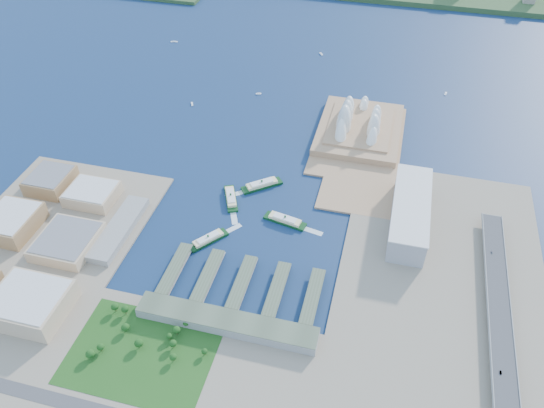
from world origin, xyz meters
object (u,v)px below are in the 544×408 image
(opera_house, at_px, (361,116))
(ferry_c, at_px, (208,238))
(ferry_d, at_px, (285,219))
(car_b, at_px, (501,372))
(ferry_b, at_px, (262,183))
(ferry_a, at_px, (231,197))
(car_c, at_px, (492,252))
(toaster_building, at_px, (410,213))

(opera_house, xyz_separation_m, ferry_c, (-154.24, -294.87, -26.87))
(ferry_d, relative_size, car_b, 13.60)
(ferry_b, bearing_deg, ferry_a, -80.81)
(ferry_a, height_order, ferry_c, ferry_a)
(opera_house, bearing_deg, ferry_d, -106.04)
(ferry_b, distance_m, car_b, 388.72)
(ferry_a, relative_size, car_c, 13.69)
(opera_house, xyz_separation_m, ferry_b, (-117.00, -171.73, -26.34))
(ferry_a, bearing_deg, ferry_c, -115.91)
(opera_house, distance_m, car_b, 451.40)
(ferry_a, height_order, car_c, car_c)
(ferry_b, xyz_separation_m, ferry_c, (-37.23, -123.15, -0.53))
(opera_house, relative_size, ferry_a, 3.23)
(opera_house, height_order, ferry_c, opera_house)
(toaster_building, height_order, ferry_c, toaster_building)
(ferry_b, bearing_deg, ferry_c, -55.62)
(ferry_b, distance_m, car_c, 315.86)
(ferry_d, bearing_deg, car_b, -112.27)
(opera_house, bearing_deg, car_b, -64.95)
(opera_house, height_order, ferry_a, opera_house)
(toaster_building, distance_m, ferry_a, 242.08)
(ferry_d, distance_m, car_c, 259.00)
(toaster_building, relative_size, ferry_a, 2.78)
(ferry_a, xyz_separation_m, ferry_d, (83.64, -25.80, 0.20))
(ferry_b, bearing_deg, car_b, 13.63)
(ferry_a, distance_m, ferry_c, 85.00)
(opera_house, bearing_deg, ferry_b, -124.27)
(opera_house, height_order, car_b, opera_house)
(ferry_b, xyz_separation_m, car_c, (308.00, -69.32, 9.78))
(car_c, bearing_deg, ferry_c, 8.86)
(ferry_c, xyz_separation_m, ferry_d, (86.48, 59.16, 0.34))
(car_b, bearing_deg, car_c, 90.00)
(opera_house, height_order, ferry_d, opera_house)
(car_b, bearing_deg, opera_house, 115.05)
(toaster_building, height_order, ferry_b, toaster_building)
(ferry_c, bearing_deg, ferry_a, -53.84)
(opera_house, height_order, car_c, opera_house)
(ferry_c, bearing_deg, car_c, -133.07)
(ferry_b, height_order, car_c, car_c)
(ferry_a, relative_size, car_b, 13.11)
(opera_house, relative_size, toaster_building, 1.16)
(opera_house, bearing_deg, car_c, -51.61)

